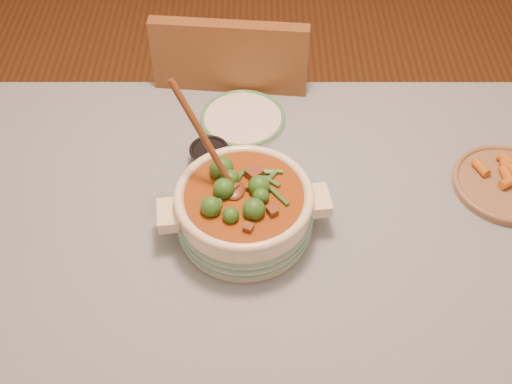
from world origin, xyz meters
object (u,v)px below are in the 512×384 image
(dining_table, at_px, (262,239))
(fried_plate, at_px, (507,183))
(condiment_bowl, at_px, (209,155))
(chair_far, at_px, (237,111))
(stew_casserole, at_px, (244,207))
(white_plate, at_px, (243,119))

(dining_table, xyz_separation_m, fried_plate, (0.64, 0.10, 0.11))
(condiment_bowl, bearing_deg, dining_table, -53.27)
(dining_table, relative_size, chair_far, 1.70)
(stew_casserole, height_order, chair_far, stew_casserole)
(condiment_bowl, xyz_separation_m, chair_far, (0.06, 0.44, -0.23))
(stew_casserole, height_order, white_plate, stew_casserole)
(condiment_bowl, relative_size, chair_far, 0.13)
(dining_table, xyz_separation_m, stew_casserole, (-0.05, -0.04, 0.18))
(dining_table, height_order, stew_casserole, stew_casserole)
(stew_casserole, xyz_separation_m, condiment_bowl, (-0.10, 0.23, -0.05))
(white_plate, relative_size, chair_far, 0.27)
(stew_casserole, distance_m, condiment_bowl, 0.26)
(dining_table, height_order, condiment_bowl, condiment_bowl)
(dining_table, bearing_deg, white_plate, 98.78)
(chair_far, bearing_deg, condiment_bowl, 87.68)
(stew_casserole, distance_m, white_plate, 0.40)
(condiment_bowl, relative_size, fried_plate, 0.41)
(dining_table, distance_m, chair_far, 0.64)
(dining_table, relative_size, fried_plate, 5.35)
(fried_plate, bearing_deg, stew_casserole, -168.47)
(white_plate, bearing_deg, condiment_bowl, -117.60)
(white_plate, bearing_deg, chair_far, 95.96)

